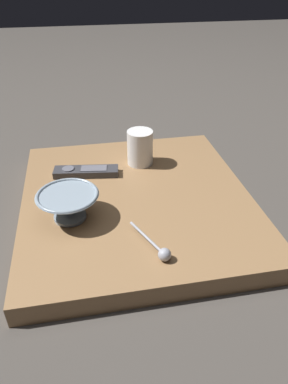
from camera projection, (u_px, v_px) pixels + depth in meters
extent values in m
plane|color=#47423D|center=(137.00, 210.00, 0.95)|extent=(6.00, 6.00, 0.00)
cube|color=#936D47|center=(136.00, 202.00, 0.94)|extent=(0.58, 0.63, 0.05)
cylinder|color=#8C9EAD|center=(70.00, 216.00, 0.84)|extent=(0.08, 0.08, 0.01)
cone|color=#8C9EAD|center=(69.00, 205.00, 0.83)|extent=(0.14, 0.14, 0.06)
torus|color=#8C9EAD|center=(67.00, 195.00, 0.81)|extent=(0.14, 0.14, 0.01)
cylinder|color=white|center=(140.00, 148.00, 1.04)|extent=(0.07, 0.07, 0.10)
cylinder|color=#A3A5B2|center=(146.00, 237.00, 0.77)|extent=(0.05, 0.11, 0.01)
sphere|color=#A3A5B2|center=(165.00, 255.00, 0.72)|extent=(0.03, 0.03, 0.03)
cube|color=#38383D|center=(86.00, 172.00, 1.00)|extent=(0.18, 0.07, 0.02)
cylinder|color=slate|center=(68.00, 169.00, 1.00)|extent=(0.03, 0.03, 0.00)
cube|color=slate|center=(94.00, 168.00, 1.00)|extent=(0.08, 0.04, 0.00)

